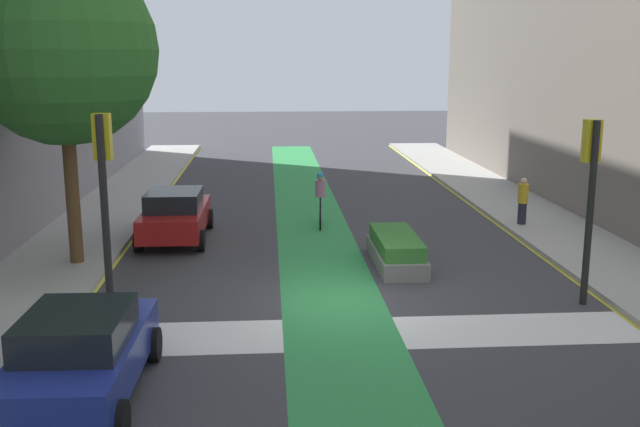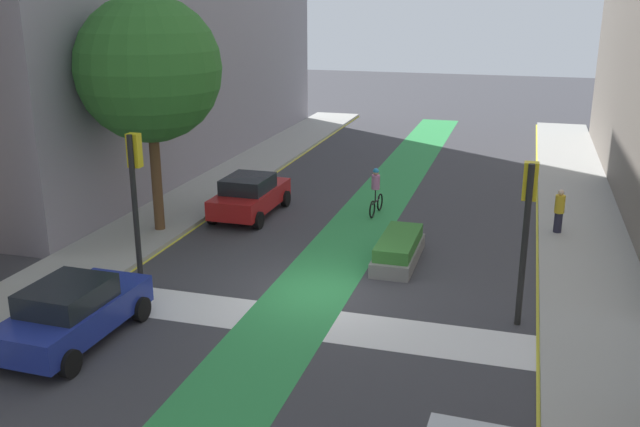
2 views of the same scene
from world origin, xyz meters
TOP-DOWN VIEW (x-y plane):
  - ground_plane at (0.00, 0.00)m, footprint 120.00×120.00m
  - bike_lane_paint at (-0.29, 0.00)m, footprint 2.40×60.00m
  - crosswalk_band at (0.00, -2.00)m, footprint 12.00×1.80m
  - sidewalk_left at (-7.50, 0.00)m, footprint 3.00×60.00m
  - curb_stripe_left at (-6.00, 0.00)m, footprint 0.16×60.00m
  - sidewalk_right at (7.50, 0.00)m, footprint 3.00×60.00m
  - curb_stripe_right at (6.00, 0.00)m, footprint 0.16×60.00m
  - traffic_signal_near_right at (5.45, -0.42)m, footprint 0.35×0.52m
  - traffic_signal_near_left at (-5.12, -0.93)m, footprint 0.35×0.52m
  - car_blue_left_near at (-4.85, -4.59)m, footprint 2.10×4.24m
  - car_red_left_far at (-4.62, 6.23)m, footprint 2.05×4.22m
  - cyclist_in_lane at (-0.03, 7.65)m, footprint 0.32×1.73m
  - pedestrian_sidewalk_right_a at (6.61, 6.99)m, footprint 0.34×0.34m
  - street_tree_near at (-6.93, 3.39)m, footprint 4.88×4.88m
  - median_planter at (1.71, 2.97)m, footprint 1.20×3.32m

SIDE VIEW (x-z plane):
  - ground_plane at x=0.00m, z-range 0.00..0.00m
  - crosswalk_band at x=0.00m, z-range 0.00..0.01m
  - bike_lane_paint at x=-0.29m, z-range 0.00..0.01m
  - curb_stripe_left at x=-6.00m, z-range 0.00..0.01m
  - curb_stripe_right at x=6.00m, z-range 0.00..0.01m
  - sidewalk_left at x=-7.50m, z-range 0.00..0.15m
  - sidewalk_right at x=7.50m, z-range 0.00..0.15m
  - median_planter at x=1.71m, z-range -0.02..0.83m
  - car_blue_left_near at x=-4.85m, z-range 0.02..1.59m
  - car_red_left_far at x=-4.62m, z-range 0.02..1.59m
  - pedestrian_sidewalk_right_a at x=6.61m, z-range 0.16..1.70m
  - cyclist_in_lane at x=-0.03m, z-range 0.04..1.90m
  - traffic_signal_near_right at x=5.45m, z-range 0.85..5.07m
  - traffic_signal_near_left at x=-5.12m, z-range 0.89..5.33m
  - street_tree_near at x=-6.93m, z-range 1.71..9.75m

